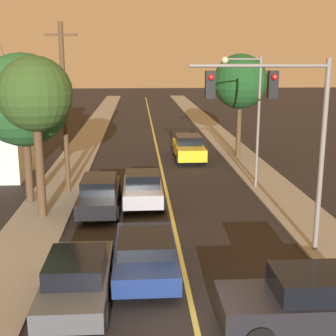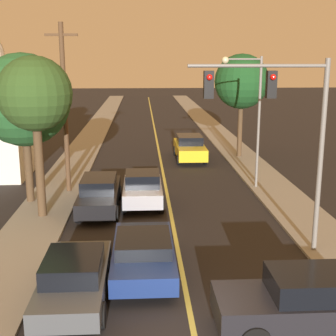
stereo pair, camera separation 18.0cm
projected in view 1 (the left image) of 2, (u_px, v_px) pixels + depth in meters
name	position (u px, v px, depth m)	size (l,w,h in m)	color
road_surface	(152.00, 128.00, 46.68)	(9.00, 80.00, 0.01)	black
sidewalk_left	(95.00, 128.00, 46.31)	(2.50, 80.00, 0.12)	gray
sidewalk_right	(210.00, 127.00, 47.03)	(2.50, 80.00, 0.12)	gray
car_near_lane_front	(146.00, 253.00, 15.06)	(2.08, 4.59, 1.36)	navy
car_near_lane_second	(143.00, 188.00, 22.15)	(1.92, 3.89, 1.65)	#A5A8B2
car_outer_lane_front	(77.00, 278.00, 13.34)	(1.94, 4.58, 1.46)	#474C51
car_outer_lane_second	(100.00, 193.00, 21.39)	(1.84, 5.04, 1.63)	black
car_far_oncoming	(189.00, 147.00, 32.26)	(2.02, 5.01, 1.66)	gold
car_crossing_right	(306.00, 302.00, 11.82)	(4.35, 1.91, 1.67)	black
traffic_signal_mast	(283.00, 117.00, 15.76)	(4.74, 0.42, 6.75)	slate
streetlamp_right	(249.00, 104.00, 24.20)	(2.10, 0.36, 6.84)	slate
utility_pole_left	(64.00, 106.00, 23.33)	(1.60, 0.24, 8.44)	#513823
tree_left_near	(35.00, 95.00, 19.32)	(3.13, 3.13, 6.87)	#4C3823
tree_left_far	(24.00, 100.00, 21.49)	(4.29, 4.29, 7.01)	#4C3823
tree_right_near	(240.00, 82.00, 31.88)	(3.72, 3.72, 7.05)	#4C3823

